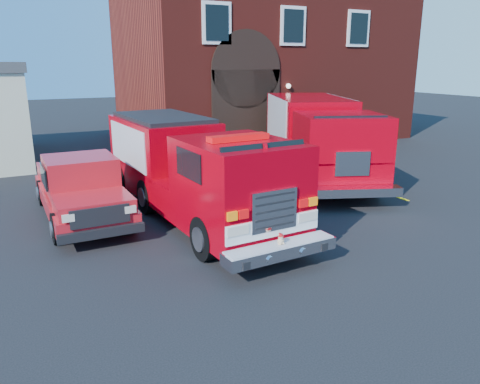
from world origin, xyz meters
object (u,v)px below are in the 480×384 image
secondary_truck (317,135)px  fire_engine (191,169)px  fire_station (259,63)px  pickup_truck (81,188)px

secondary_truck → fire_engine: bearing=-157.3°
fire_engine → secondary_truck: bearing=22.7°
fire_station → pickup_truck: fire_station is taller
pickup_truck → fire_station: bearing=43.1°
pickup_truck → secondary_truck: size_ratio=0.60×
pickup_truck → secondary_truck: bearing=8.1°
pickup_truck → secondary_truck: secondary_truck is taller
fire_station → fire_engine: size_ratio=1.68×
fire_engine → pickup_truck: 3.22m
secondary_truck → pickup_truck: bearing=-171.9°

